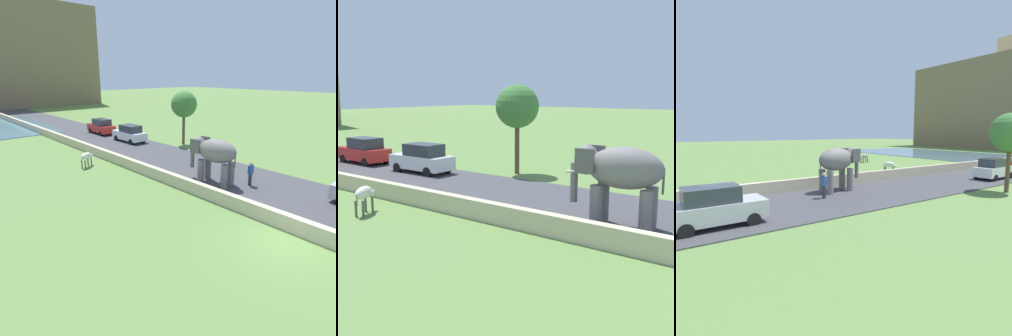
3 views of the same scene
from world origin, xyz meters
TOP-DOWN VIEW (x-y plane):
  - ground_plane at (0.00, 0.00)m, footprint 220.00×220.00m
  - road_surface at (5.00, 20.00)m, footprint 7.00×120.00m
  - barrier_wall at (1.20, 18.00)m, footprint 0.40×110.00m
  - elephant at (3.40, 6.82)m, footprint 1.72×3.55m
  - person_beside_elephant at (4.75, 4.85)m, footprint 0.36×0.22m
  - car_red at (6.57, 26.49)m, footprint 1.88×4.04m
  - car_white at (6.58, 20.66)m, footprint 1.86×4.03m
  - cow_white at (-1.00, 15.66)m, footprint 1.39×0.93m
  - tree_near at (9.96, 16.05)m, footprint 2.57×2.57m

SIDE VIEW (x-z plane):
  - ground_plane at x=0.00m, z-range 0.00..0.00m
  - road_surface at x=5.00m, z-range 0.00..0.06m
  - barrier_wall at x=1.20m, z-range 0.00..0.78m
  - cow_white at x=-1.00m, z-range 0.26..1.41m
  - person_beside_elephant at x=4.75m, z-range 0.06..1.69m
  - car_red at x=6.57m, z-range 0.00..1.80m
  - car_white at x=6.58m, z-range 0.00..1.80m
  - elephant at x=3.40m, z-range 0.54..3.53m
  - tree_near at x=9.96m, z-range 1.34..6.65m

